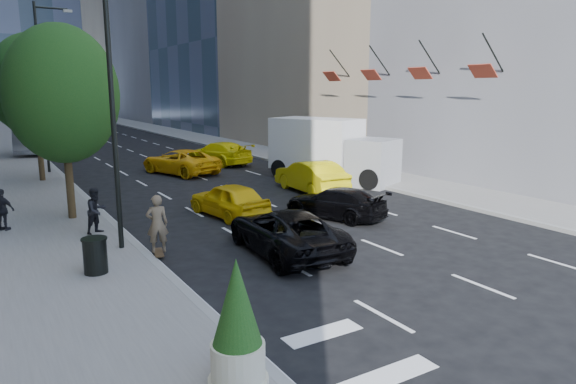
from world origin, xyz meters
TOP-DOWN VIEW (x-y plane):
  - ground at (0.00, 0.00)m, footprint 160.00×160.00m
  - sidewalk_right at (10.00, 30.00)m, footprint 4.00×120.00m
  - lamp_near at (-6.32, 4.00)m, footprint 2.13×0.22m
  - lamp_far at (-6.32, 22.00)m, footprint 2.13×0.22m
  - tree_near at (-7.20, 9.00)m, footprint 4.20×4.20m
  - tree_mid at (-7.20, 19.00)m, footprint 4.50×4.50m
  - tree_far at (-7.20, 32.00)m, footprint 3.90×3.90m
  - traffic_signal at (-6.40, 40.00)m, footprint 2.48×0.53m
  - facade_flags at (10.64, 10.00)m, footprint 1.85×13.30m
  - skateboarder at (-5.60, 3.00)m, footprint 0.75×0.58m
  - black_sedan_lincoln at (-2.00, 1.19)m, footprint 2.77×5.29m
  - black_sedan_mercedes at (2.06, 4.04)m, footprint 3.21×4.69m
  - taxi_a at (-1.53, 6.50)m, footprint 2.24×4.36m
  - taxi_b at (4.20, 9.00)m, footprint 2.01×5.02m
  - taxi_c at (0.50, 18.00)m, footprint 4.11×5.98m
  - taxi_d at (4.20, 20.50)m, footprint 3.54×5.80m
  - city_bus at (-4.80, 35.67)m, footprint 6.32×13.03m
  - box_truck at (7.08, 11.31)m, footprint 5.15×7.78m
  - pedestrian_a at (-6.80, 6.17)m, footprint 0.99×0.92m
  - pedestrian_b at (-9.62, 8.29)m, footprint 0.93×0.85m
  - trash_can at (-7.68, 2.00)m, footprint 0.64×0.64m
  - planter_shrub at (-6.70, -5.00)m, footprint 0.95×0.95m

SIDE VIEW (x-z plane):
  - ground at x=0.00m, z-range 0.00..0.00m
  - sidewalk_right at x=10.00m, z-range 0.00..0.15m
  - black_sedan_mercedes at x=2.06m, z-range 0.00..1.26m
  - trash_can at x=-7.68m, z-range 0.15..1.11m
  - taxi_a at x=-1.53m, z-range 0.00..1.42m
  - black_sedan_lincoln at x=-2.00m, z-range 0.00..1.42m
  - taxi_c at x=0.50m, z-range 0.00..1.52m
  - taxi_d at x=4.20m, z-range 0.00..1.57m
  - taxi_b at x=4.20m, z-range 0.00..1.62m
  - pedestrian_b at x=-9.62m, z-range 0.15..1.68m
  - skateboarder at x=-5.60m, z-range 0.00..1.84m
  - pedestrian_a at x=-6.80m, z-range 0.15..1.78m
  - planter_shrub at x=-6.70m, z-range 0.09..2.37m
  - city_bus at x=-4.80m, z-range 0.00..3.54m
  - box_truck at x=7.08m, z-range 0.03..3.54m
  - traffic_signal at x=-6.40m, z-range 1.63..6.83m
  - tree_far at x=-7.20m, z-range 1.16..8.09m
  - tree_near at x=-7.20m, z-range 1.24..8.70m
  - tree_mid at x=-7.20m, z-range 1.32..9.31m
  - lamp_near at x=-6.32m, z-range 0.81..10.81m
  - lamp_far at x=-6.32m, z-range 0.81..10.81m
  - facade_flags at x=10.64m, z-range 5.16..7.21m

